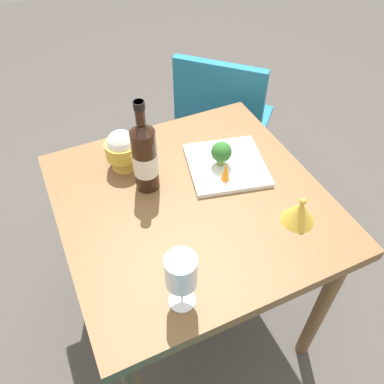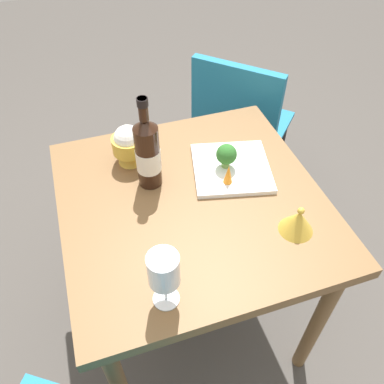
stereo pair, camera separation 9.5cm
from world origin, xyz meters
name	(u,v)px [view 2 (the right image)]	position (x,y,z in m)	size (l,w,h in m)	color
ground_plane	(192,311)	(0.00, 0.00, 0.00)	(8.00, 8.00, 0.00)	#4C4742
dining_table	(192,219)	(0.00, 0.00, 0.64)	(0.81, 0.81, 0.74)	brown
chair_near_window	(239,121)	(0.59, -0.42, 0.53)	(0.57, 0.57, 0.85)	teal
wine_bottle	(148,153)	(0.11, 0.10, 0.86)	(0.08, 0.08, 0.31)	black
wine_glass	(164,271)	(-0.31, 0.17, 0.87)	(0.08, 0.08, 0.18)	white
rice_bowl	(129,144)	(0.23, 0.14, 0.81)	(0.11, 0.11, 0.14)	gold
rice_bowl_lid	(298,221)	(-0.21, -0.25, 0.78)	(0.10, 0.10, 0.09)	gold
serving_plate	(231,168)	(0.08, -0.17, 0.75)	(0.30, 0.30, 0.02)	white
broccoli_floret	(226,155)	(0.09, -0.15, 0.80)	(0.07, 0.07, 0.09)	#729E4C
carrot_garnish_left	(228,174)	(0.02, -0.13, 0.79)	(0.03, 0.03, 0.07)	orange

